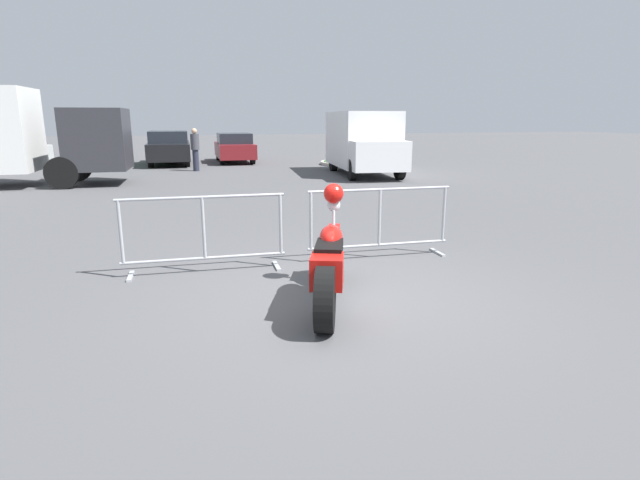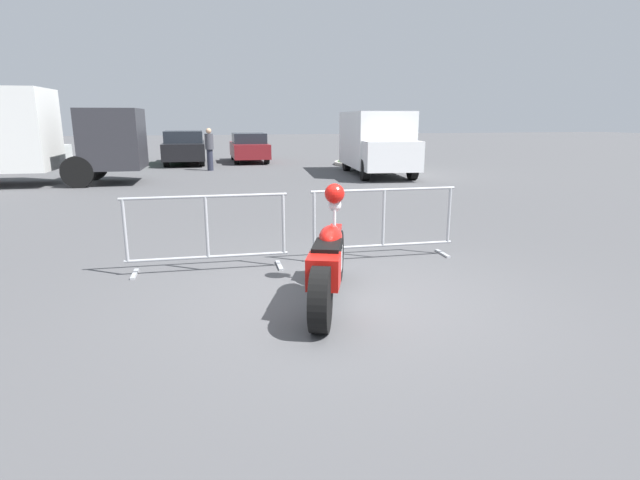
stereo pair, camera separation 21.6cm
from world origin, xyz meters
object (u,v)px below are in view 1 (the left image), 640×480
Objects in this scene: parked_car_green at (99,149)px; parked_car_maroon at (234,148)px; delivery_van at (363,141)px; parked_car_black at (169,148)px; crowd_barrier_far at (379,222)px; parked_car_white at (20,152)px; pedestrian at (195,148)px; motorcycle at (330,261)px; crowd_barrier_near at (204,233)px.

parked_car_maroon is (6.03, -0.03, -0.03)m from parked_car_green.
parked_car_green is (-10.01, 6.77, -0.52)m from delivery_van.
parked_car_black is 1.10× the size of parked_car_maroon.
parked_car_black is at bearing 99.67° from crowd_barrier_far.
parked_car_green reaches higher than parked_car_white.
parked_car_green is at bearing -89.61° from pedestrian.
parked_car_green is at bearing 34.75° from motorcycle.
parked_car_green reaches higher than parked_car_maroon.
motorcycle is 0.55× the size of parked_car_white.
parked_car_black is 3.53m from pedestrian.
motorcycle is 19.35m from parked_car_maroon.
crowd_barrier_near is 17.38m from parked_car_black.
pedestrian is (-6.00, 3.02, -0.32)m from delivery_van.
crowd_barrier_far is at bearing -150.73° from parked_car_white.
parked_car_black reaches higher than parked_car_maroon.
pedestrian is at bearing -112.84° from parked_car_white.
crowd_barrier_near is 14.01m from pedestrian.
parked_car_black is at bearing -95.13° from parked_car_green.
delivery_van is 1.29× the size of parked_car_white.
parked_car_green is 2.53× the size of pedestrian.
crowd_barrier_near is at bearing 60.11° from motorcycle.
pedestrian is at bearing 23.61° from motorcycle.
delivery_van is at bearing 58.85° from crowd_barrier_near.
motorcycle is 1.30× the size of pedestrian.
parked_car_black reaches higher than parked_car_white.
parked_car_green is at bearing 100.79° from crowd_barrier_near.
parked_car_white is 0.94× the size of parked_car_green.
crowd_barrier_near is (-1.30, 1.60, 0.06)m from motorcycle.
delivery_van is at bearing -1.82° from motorcycle.
parked_car_white is 7.72m from pedestrian.
delivery_van reaches higher than motorcycle.
motorcycle is at bearing 45.89° from pedestrian.
crowd_barrier_far is 18.71m from parked_car_green.
delivery_van is at bearing 106.68° from pedestrian.
delivery_van is 7.84m from parked_car_maroon.
motorcycle is 0.42× the size of delivery_van.
parked_car_green is 5.49m from pedestrian.
parked_car_white reaches higher than crowd_barrier_near.
crowd_barrier_near is 0.55× the size of parked_car_white.
parked_car_white is at bearing 43.40° from motorcycle.
motorcycle is 0.99× the size of crowd_barrier_near.
parked_car_black is (-2.96, 17.37, 0.21)m from crowd_barrier_far.
parked_car_white is 0.98× the size of parked_car_maroon.
delivery_van reaches higher than pedestrian.
parked_car_black is at bearing 97.87° from parked_car_maroon.
delivery_van reaches higher than crowd_barrier_near.
pedestrian reaches higher than parked_car_black.
parked_car_black reaches higher than parked_car_green.
crowd_barrier_near is 17.90m from parked_car_maroon.
parked_car_green reaches higher than motorcycle.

